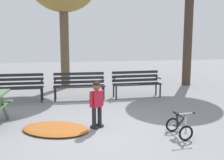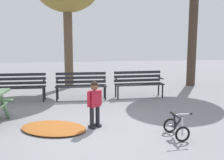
{
  "view_description": "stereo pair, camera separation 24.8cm",
  "coord_description": "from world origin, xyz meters",
  "px_view_note": "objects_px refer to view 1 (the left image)",
  "views": [
    {
      "loc": [
        -0.69,
        -4.97,
        1.87
      ],
      "look_at": [
        0.69,
        1.62,
        0.85
      ],
      "focal_mm": 42.2,
      "sensor_mm": 36.0,
      "label": 1
    },
    {
      "loc": [
        -0.45,
        -5.02,
        1.87
      ],
      "look_at": [
        0.69,
        1.62,
        0.85
      ],
      "focal_mm": 42.2,
      "sensor_mm": 36.0,
      "label": 2
    }
  ],
  "objects_px": {
    "park_bench_left": "(79,84)",
    "child_standing": "(97,101)",
    "park_bench_far_left": "(16,85)",
    "kids_bicycle": "(179,126)",
    "park_bench_right": "(136,82)"
  },
  "relations": [
    {
      "from": "park_bench_right",
      "to": "park_bench_far_left",
      "type": "bearing_deg",
      "value": 179.3
    },
    {
      "from": "child_standing",
      "to": "kids_bicycle",
      "type": "bearing_deg",
      "value": -28.89
    },
    {
      "from": "park_bench_right",
      "to": "child_standing",
      "type": "relative_size",
      "value": 1.58
    },
    {
      "from": "park_bench_far_left",
      "to": "park_bench_right",
      "type": "distance_m",
      "value": 3.8
    },
    {
      "from": "park_bench_left",
      "to": "child_standing",
      "type": "distance_m",
      "value": 2.84
    },
    {
      "from": "park_bench_far_left",
      "to": "kids_bicycle",
      "type": "height_order",
      "value": "park_bench_far_left"
    },
    {
      "from": "park_bench_far_left",
      "to": "park_bench_right",
      "type": "bearing_deg",
      "value": -0.7
    },
    {
      "from": "park_bench_far_left",
      "to": "kids_bicycle",
      "type": "distance_m",
      "value": 5.16
    },
    {
      "from": "park_bench_left",
      "to": "kids_bicycle",
      "type": "height_order",
      "value": "park_bench_left"
    },
    {
      "from": "child_standing",
      "to": "park_bench_far_left",
      "type": "bearing_deg",
      "value": 125.0
    },
    {
      "from": "kids_bicycle",
      "to": "child_standing",
      "type": "bearing_deg",
      "value": 151.11
    },
    {
      "from": "park_bench_left",
      "to": "kids_bicycle",
      "type": "relative_size",
      "value": 2.81
    },
    {
      "from": "park_bench_far_left",
      "to": "child_standing",
      "type": "distance_m",
      "value": 3.55
    },
    {
      "from": "park_bench_far_left",
      "to": "child_standing",
      "type": "relative_size",
      "value": 1.59
    },
    {
      "from": "park_bench_far_left",
      "to": "park_bench_left",
      "type": "relative_size",
      "value": 1.0
    }
  ]
}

